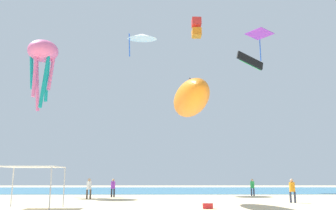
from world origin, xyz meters
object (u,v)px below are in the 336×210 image
(person_rightmost, at_px, (113,186))
(kite_diamond_purple, at_px, (259,35))
(person_near_tent, at_px, (89,187))
(kite_parafoil_black, at_px, (250,61))
(person_central, at_px, (252,186))
(person_leftmost, at_px, (292,189))
(kite_inflatable_orange, at_px, (191,99))
(kite_delta_white, at_px, (142,36))
(cooler_box, at_px, (208,206))
(kite_box_red, at_px, (196,28))
(canopy_tent, at_px, (32,168))
(kite_octopus_pink, at_px, (43,55))

(person_rightmost, distance_m, kite_diamond_purple, 18.50)
(person_near_tent, height_order, kite_parafoil_black, kite_parafoil_black)
(kite_diamond_purple, bearing_deg, person_central, 140.12)
(person_central, bearing_deg, person_near_tent, 67.69)
(person_rightmost, bearing_deg, kite_diamond_purple, 113.24)
(person_leftmost, relative_size, kite_parafoil_black, 0.50)
(person_rightmost, xyz_separation_m, kite_parafoil_black, (14.51, 6.25, 13.99))
(kite_inflatable_orange, bearing_deg, person_central, -35.64)
(kite_delta_white, bearing_deg, cooler_box, -76.03)
(kite_inflatable_orange, bearing_deg, person_leftmost, -79.08)
(kite_box_red, bearing_deg, person_near_tent, 54.90)
(kite_inflatable_orange, bearing_deg, cooler_box, -169.59)
(kite_diamond_purple, bearing_deg, kite_parafoil_black, 133.96)
(person_central, bearing_deg, kite_parafoil_black, -58.57)
(kite_box_red, height_order, kite_diamond_purple, kite_box_red)
(canopy_tent, xyz_separation_m, kite_delta_white, (5.05, 18.95, 16.06))
(person_leftmost, xyz_separation_m, kite_octopus_pink, (-21.56, 8.86, 13.08))
(kite_octopus_pink, bearing_deg, kite_delta_white, 18.78)
(person_leftmost, relative_size, person_rightmost, 1.02)
(kite_diamond_purple, bearing_deg, kite_delta_white, -173.64)
(person_near_tent, distance_m, person_central, 15.48)
(canopy_tent, height_order, kite_box_red, kite_box_red)
(person_rightmost, distance_m, kite_octopus_pink, 15.39)
(person_near_tent, height_order, cooler_box, person_near_tent)
(kite_inflatable_orange, bearing_deg, kite_delta_white, 10.62)
(cooler_box, xyz_separation_m, kite_inflatable_orange, (-0.71, 2.62, 6.87))
(kite_box_red, bearing_deg, kite_delta_white, 41.86)
(person_near_tent, xyz_separation_m, kite_inflatable_orange, (8.06, -6.62, 6.07))
(cooler_box, relative_size, kite_inflatable_orange, 0.07)
(canopy_tent, bearing_deg, kite_box_red, 64.67)
(person_near_tent, bearing_deg, person_central, -154.84)
(kite_parafoil_black, bearing_deg, person_leftmost, -110.72)
(kite_box_red, bearing_deg, kite_parafoil_black, 121.08)
(canopy_tent, bearing_deg, cooler_box, -0.17)
(kite_inflatable_orange, distance_m, kite_octopus_pink, 19.27)
(person_rightmost, height_order, kite_inflatable_orange, kite_inflatable_orange)
(kite_inflatable_orange, bearing_deg, kite_parafoil_black, -32.70)
(kite_delta_white, relative_size, kite_inflatable_orange, 0.48)
(person_near_tent, height_order, kite_box_red, kite_box_red)
(kite_box_red, bearing_deg, person_rightmost, 55.20)
(kite_delta_white, relative_size, kite_parafoil_black, 1.08)
(canopy_tent, xyz_separation_m, cooler_box, (10.25, -0.03, -2.10))
(person_leftmost, relative_size, kite_delta_white, 0.46)
(person_leftmost, distance_m, kite_parafoil_black, 19.25)
(cooler_box, height_order, kite_box_red, kite_box_red)
(person_leftmost, relative_size, kite_octopus_pink, 0.23)
(kite_octopus_pink, bearing_deg, person_rightmost, -23.87)
(person_central, height_order, cooler_box, person_central)
(cooler_box, relative_size, kite_octopus_pink, 0.08)
(kite_delta_white, bearing_deg, kite_inflatable_orange, -76.00)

